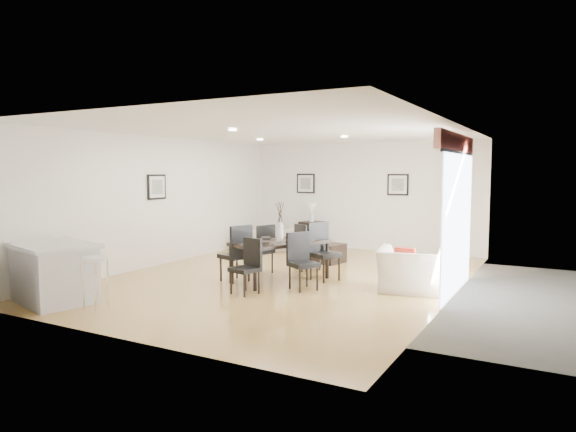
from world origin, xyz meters
The scene contains 26 objects.
ground centered at (0.00, 0.00, 0.00)m, with size 8.00×8.00×0.00m, color #AF8A48.
wall_back centered at (0.00, 4.00, 1.35)m, with size 6.00×0.04×2.70m, color white.
wall_front centered at (0.00, -4.00, 1.35)m, with size 6.00×0.04×2.70m, color white.
wall_left centered at (-3.00, 0.00, 1.35)m, with size 0.04×8.00×2.70m, color white.
wall_right centered at (3.00, 0.00, 1.35)m, with size 0.04×8.00×2.70m, color white.
ceiling centered at (0.00, 0.00, 2.70)m, with size 6.00×8.00×0.02m, color white.
sofa centered at (-1.74, 2.86, 0.30)m, with size 2.09×0.82×0.61m, color gray.
armchair centered at (2.34, 0.02, 0.36)m, with size 1.09×0.96×0.71m, color beige.
dining_table centered at (0.01, -0.28, 0.65)m, with size 1.48×1.93×0.72m.
dining_chair_wnear centered at (-0.60, -0.74, 0.57)m, with size 0.58×0.58×1.02m.
dining_chair_wfar centered at (-0.60, 0.13, 0.53)m, with size 0.55×0.55×0.95m.
dining_chair_enear centered at (0.63, -0.66, 0.53)m, with size 0.59×0.59×0.95m.
dining_chair_efar centered at (0.62, 0.20, 0.58)m, with size 0.62×0.62×1.04m.
dining_chair_head centered at (0.03, -1.35, 0.50)m, with size 0.49×0.49×0.89m.
dining_chair_foot centered at (-0.03, 0.81, 0.52)m, with size 0.56×0.56×0.92m.
vase centered at (0.01, -0.28, 1.01)m, with size 0.91×1.40×0.71m.
coffee_table centered at (-0.20, 1.86, 0.21)m, with size 1.03×0.62×0.41m, color black.
side_table centered at (-1.26, 3.65, 0.34)m, with size 0.51×0.51×0.68m, color black.
table_lamp centered at (-1.26, 3.65, 0.98)m, with size 0.25×0.25×0.47m.
cushion centered at (2.24, -0.08, 0.57)m, with size 0.33×0.10×0.33m, color maroon.
kitchen_island centered at (-2.23, -3.23, 0.45)m, with size 1.49×1.28×0.89m.
bar_stool centered at (-1.35, -3.23, 0.65)m, with size 0.35×0.35×0.76m.
framed_print_back_left centered at (-1.60, 3.97, 1.65)m, with size 0.52×0.04×0.52m.
framed_print_back_right centered at (0.90, 3.97, 1.65)m, with size 0.52×0.04×0.52m.
framed_print_left_wall centered at (-2.97, -0.20, 1.65)m, with size 0.04×0.52×0.52m.
sliding_door centered at (2.96, 0.30, 1.66)m, with size 0.12×2.70×2.57m.
Camera 1 is at (4.51, -8.24, 1.98)m, focal length 32.00 mm.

